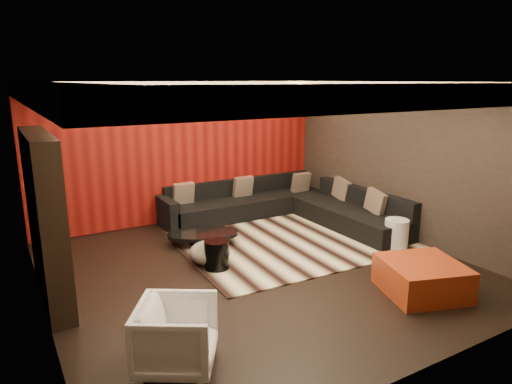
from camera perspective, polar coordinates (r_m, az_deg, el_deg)
floor at (r=7.14m, az=0.36°, el=-9.59°), size 6.00×6.00×0.02m
ceiling at (r=6.55m, az=0.40°, el=13.67°), size 6.00×6.00×0.02m
wall_back at (r=9.37m, az=-9.09°, el=4.92°), size 6.00×0.02×2.80m
wall_left at (r=5.82m, az=-26.05°, el=-1.84°), size 0.02×6.00×2.80m
wall_right at (r=8.61m, az=17.91°, el=3.62°), size 0.02×6.00×2.80m
red_feature_wall at (r=9.34m, az=-9.00°, el=4.89°), size 5.98×0.05×2.78m
soffit_back at (r=8.98m, az=-8.67°, el=12.82°), size 6.00×0.60×0.22m
soffit_front at (r=4.45m, az=18.82°, el=11.29°), size 6.00×0.60×0.22m
soffit_left at (r=5.67m, az=-24.29°, el=11.22°), size 0.60×4.80×0.22m
soffit_right at (r=8.26m, az=17.11°, el=12.29°), size 0.60×4.80×0.22m
cove_back at (r=8.66m, az=-7.79°, el=12.22°), size 4.80×0.08×0.04m
cove_front at (r=4.68m, az=15.57°, el=10.51°), size 4.80×0.08×0.04m
cove_left at (r=5.72m, az=-20.77°, el=10.65°), size 0.08×4.80×0.04m
cove_right at (r=8.02m, az=15.38°, el=11.73°), size 0.08×4.80×0.04m
tv_surround at (r=6.49m, az=-24.83°, el=-2.95°), size 0.30×2.00×2.20m
tv_screen at (r=6.41m, az=-23.73°, el=0.23°), size 0.04×1.30×0.80m
tv_shelf at (r=6.62m, az=-23.10°, el=-6.10°), size 0.04×1.60×0.04m
rug at (r=8.30m, az=4.71°, el=-6.04°), size 4.11×3.14×0.02m
coffee_table at (r=8.11m, az=-6.61°, el=-5.72°), size 1.61×1.61×0.21m
drum_stool at (r=7.03m, az=-4.94°, el=-7.79°), size 0.43×0.43×0.44m
striped_pouf at (r=7.25m, az=-5.80°, el=-7.51°), size 0.69×0.69×0.36m
white_side_table at (r=8.24m, az=17.13°, el=-5.01°), size 0.52×0.52×0.51m
orange_ottoman at (r=6.68m, az=20.02°, el=-10.04°), size 1.26×1.26×0.44m
armchair at (r=4.83m, az=-9.90°, el=-17.29°), size 1.06×1.05×0.71m
sectional_sofa at (r=9.41m, az=3.66°, el=-1.99°), size 3.65×3.50×0.75m
throw_pillows at (r=9.40m, az=4.00°, el=0.23°), size 3.24×2.77×0.50m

